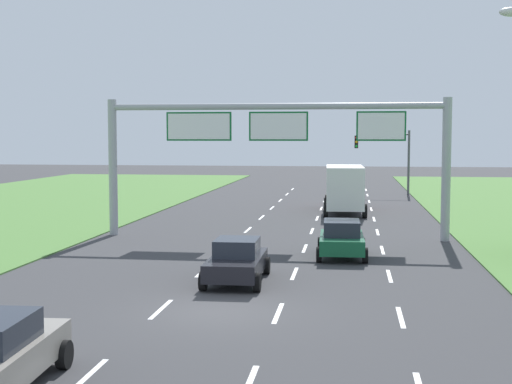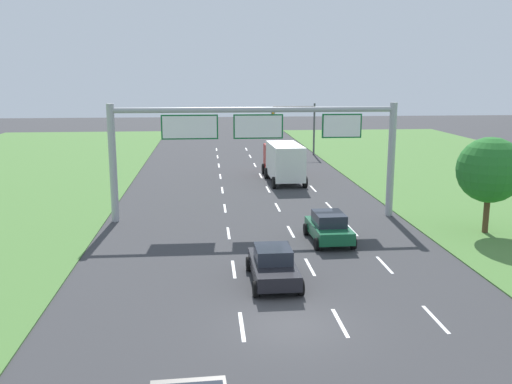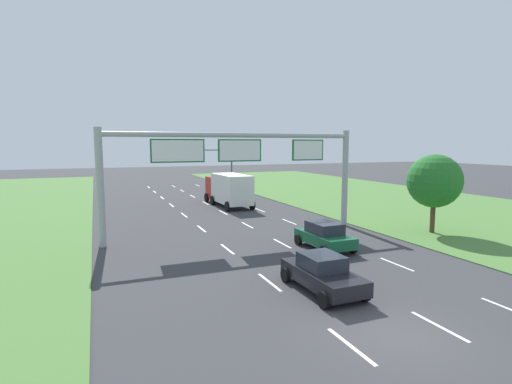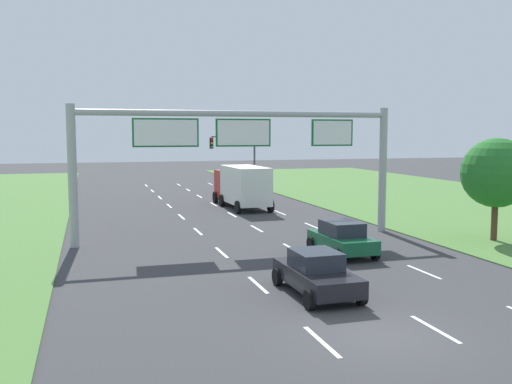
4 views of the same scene
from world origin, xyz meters
The scene contains 10 objects.
ground_plane centered at (0.00, 0.00, 0.00)m, with size 200.00×200.00×0.00m, color #38383A.
lane_dashes_inner_left centered at (-1.75, 15.00, 0.00)m, with size 0.14×68.40×0.01m.
lane_dashes_inner_right centered at (1.75, 15.00, 0.00)m, with size 0.14×68.40×0.01m.
lane_dashes_slip centered at (5.25, 15.00, 0.00)m, with size 0.14×68.40×0.01m.
car_near_red centered at (3.45, 9.92, 0.79)m, with size 2.16×3.95×1.56m.
car_lead_silver centered at (-0.15, 4.24, 0.75)m, with size 2.09×4.20×1.52m.
box_truck centered at (3.37, 27.49, 1.71)m, with size 2.88×7.86×3.15m.
sign_gantry centered at (0.01, 15.22, 4.95)m, with size 17.24×0.44×7.00m.
traffic_light_mast centered at (6.82, 42.50, 3.87)m, with size 4.76×0.49×5.60m.
roadside_tree_mid centered at (12.43, 10.74, 3.56)m, with size 3.58×3.58×5.36m.
Camera 2 is at (-2.86, -18.55, 8.66)m, focal length 40.00 mm.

